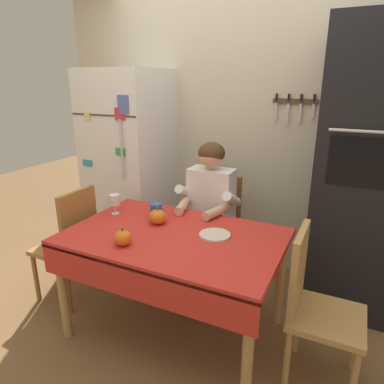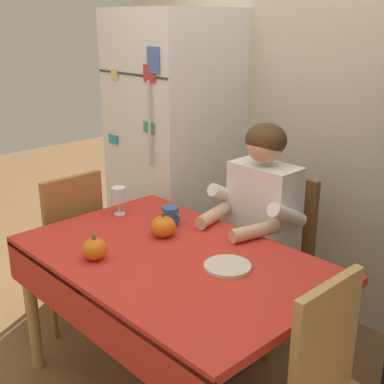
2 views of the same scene
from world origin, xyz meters
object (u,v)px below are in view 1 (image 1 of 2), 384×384
Objects in this scene: chair_left_side at (71,241)px; coffee_mug at (156,210)px; pumpkin_large at (158,217)px; serving_tray at (215,235)px; chair_right_side at (314,302)px; dining_table at (172,247)px; wine_glass at (114,200)px; chair_behind_person at (216,224)px; pumpkin_medium at (123,238)px; refrigerator at (130,167)px; seated_person at (208,206)px; wall_oven at (360,174)px.

coffee_mug is at bearing 21.85° from chair_left_side.
serving_tray is at bearing -2.19° from pumpkin_large.
dining_table is at bearing -179.40° from chair_right_side.
serving_tray is (0.25, 0.11, 0.09)m from dining_table.
chair_left_side is 8.08× the size of coffee_mug.
wine_glass is (0.33, 0.15, 0.34)m from chair_left_side.
coffee_mug is (-0.26, -0.54, 0.28)m from chair_behind_person.
dining_table is 1.51× the size of chair_behind_person.
chair_right_side is 7.87× the size of pumpkin_medium.
pumpkin_medium is at bearing -81.97° from coffee_mug.
pumpkin_large is at bearing -54.59° from coffee_mug.
refrigerator is at bearing 147.32° from serving_tray.
chair_left_side is (0.05, -0.88, -0.39)m from refrigerator.
refrigerator is at bearing 163.46° from seated_person.
refrigerator is 2.01m from wall_oven.
coffee_mug is at bearing 125.41° from pumpkin_large.
chair_behind_person is 1.19m from chair_left_side.
seated_person is 0.73m from wine_glass.
pumpkin_medium is (0.75, -1.13, -0.11)m from refrigerator.
chair_right_side is at bearing 0.30° from chair_left_side.
refrigerator is at bearing 135.36° from pumpkin_large.
wall_oven is 17.76× the size of pumpkin_medium.
wall_oven is 1.69× the size of seated_person.
coffee_mug is (-0.26, -0.35, 0.05)m from seated_person.
wall_oven reaches higher than serving_tray.
chair_behind_person is 6.10× the size of wine_glass.
chair_left_side is at bearing -156.32° from wine_glass.
pumpkin_large is 0.44m from serving_tray.
wall_oven is 1.45m from dining_table.
refrigerator reaches higher than pumpkin_large.
chair_left_side reaches higher than pumpkin_large.
coffee_mug is 0.97× the size of pumpkin_medium.
serving_tray is (1.15, 0.11, 0.24)m from chair_left_side.
serving_tray is (0.82, -0.03, -0.10)m from wine_glass.
pumpkin_medium is at bearing -100.51° from chair_behind_person.
serving_tray is at bearing -32.68° from refrigerator.
dining_table is 11.17× the size of pumpkin_large.
chair_behind_person is 1.00× the size of chair_left_side.
chair_left_side is at bearing -138.35° from chair_behind_person.
pumpkin_medium reaches higher than coffee_mug.
dining_table is at bearing -42.91° from refrigerator.
chair_left_side is (-1.95, -0.92, -0.54)m from wall_oven.
dining_table is at bearing -89.09° from seated_person.
dining_table is 0.35m from pumpkin_medium.
refrigerator is at bearing 93.19° from chair_left_side.
pumpkin_large is at bearing -110.30° from seated_person.
refrigerator reaches higher than chair_behind_person.
seated_person is at bearing -163.25° from wall_oven.
coffee_mug is 0.32m from wine_glass.
coffee_mug is 0.50m from pumpkin_medium.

